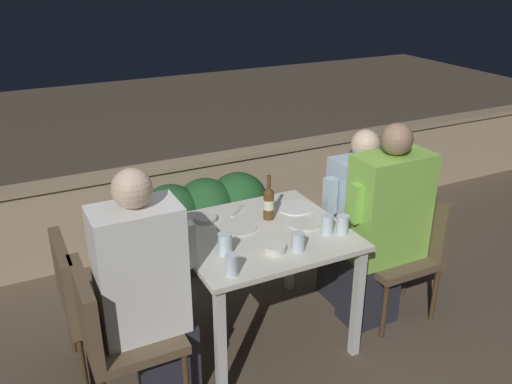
% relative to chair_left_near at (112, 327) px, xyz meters
% --- Properties ---
extents(ground_plane, '(16.00, 16.00, 0.00)m').
position_rel_chair_left_near_xyz_m(ground_plane, '(0.92, 0.18, -0.50)').
color(ground_plane, brown).
extents(parapet_wall, '(9.00, 0.18, 0.70)m').
position_rel_chair_left_near_xyz_m(parapet_wall, '(0.92, 1.58, -0.15)').
color(parapet_wall, tan).
rests_on(parapet_wall, ground_plane).
extents(dining_table, '(0.96, 0.87, 0.74)m').
position_rel_chair_left_near_xyz_m(dining_table, '(0.92, 0.18, 0.14)').
color(dining_table, silver).
rests_on(dining_table, ground_plane).
extents(planter_hedge, '(0.99, 0.47, 0.68)m').
position_rel_chair_left_near_xyz_m(planter_hedge, '(0.97, 1.18, -0.13)').
color(planter_hedge, brown).
rests_on(planter_hedge, ground_plane).
extents(chair_left_near, '(0.47, 0.47, 0.83)m').
position_rel_chair_left_near_xyz_m(chair_left_near, '(0.00, 0.00, 0.00)').
color(chair_left_near, brown).
rests_on(chair_left_near, ground_plane).
extents(person_white_polo, '(0.50, 0.26, 1.31)m').
position_rel_chair_left_near_xyz_m(person_white_polo, '(0.20, -0.00, 0.16)').
color(person_white_polo, '#282833').
rests_on(person_white_polo, ground_plane).
extents(chair_left_far, '(0.47, 0.47, 0.83)m').
position_rel_chair_left_near_xyz_m(chair_left_far, '(-0.04, 0.35, 0.00)').
color(chair_left_far, brown).
rests_on(chair_left_far, ground_plane).
extents(chair_right_near, '(0.47, 0.47, 0.83)m').
position_rel_chair_left_near_xyz_m(chair_right_near, '(1.89, 0.03, 0.00)').
color(chair_right_near, brown).
rests_on(chair_right_near, ground_plane).
extents(person_green_blouse, '(0.52, 0.26, 1.32)m').
position_rel_chair_left_near_xyz_m(person_green_blouse, '(1.70, 0.03, 0.15)').
color(person_green_blouse, '#282833').
rests_on(person_green_blouse, ground_plane).
extents(chair_right_far, '(0.47, 0.47, 0.83)m').
position_rel_chair_left_near_xyz_m(chair_right_far, '(1.91, 0.34, 0.00)').
color(chair_right_far, brown).
rests_on(chair_right_far, ground_plane).
extents(person_blue_shirt, '(0.48, 0.26, 1.19)m').
position_rel_chair_left_near_xyz_m(person_blue_shirt, '(1.71, 0.34, 0.09)').
color(person_blue_shirt, '#282833').
rests_on(person_blue_shirt, ground_plane).
extents(beer_bottle, '(0.07, 0.07, 0.28)m').
position_rel_chair_left_near_xyz_m(beer_bottle, '(1.03, 0.31, 0.34)').
color(beer_bottle, brown).
rests_on(beer_bottle, dining_table).
extents(plate_0, '(0.23, 0.23, 0.01)m').
position_rel_chair_left_near_xyz_m(plate_0, '(0.81, 0.28, 0.24)').
color(plate_0, silver).
rests_on(plate_0, dining_table).
extents(plate_1, '(0.22, 0.22, 0.01)m').
position_rel_chair_left_near_xyz_m(plate_1, '(1.25, 0.36, 0.24)').
color(plate_1, white).
rests_on(plate_1, dining_table).
extents(plate_2, '(0.18, 0.18, 0.01)m').
position_rel_chair_left_near_xyz_m(plate_2, '(1.18, 0.14, 0.24)').
color(plate_2, silver).
rests_on(plate_2, dining_table).
extents(bowl_0, '(0.12, 0.12, 0.04)m').
position_rel_chair_left_near_xyz_m(bowl_0, '(0.88, -0.06, 0.26)').
color(bowl_0, silver).
rests_on(bowl_0, dining_table).
extents(bowl_1, '(0.13, 0.13, 0.03)m').
position_rel_chair_left_near_xyz_m(bowl_1, '(0.68, 0.45, 0.26)').
color(bowl_1, beige).
rests_on(bowl_1, dining_table).
extents(glass_cup_0, '(0.07, 0.07, 0.11)m').
position_rel_chair_left_near_xyz_m(glass_cup_0, '(1.24, -0.01, 0.29)').
color(glass_cup_0, silver).
rests_on(glass_cup_0, dining_table).
extents(glass_cup_1, '(0.07, 0.07, 0.12)m').
position_rel_chair_left_near_xyz_m(glass_cup_1, '(0.63, 0.04, 0.30)').
color(glass_cup_1, silver).
rests_on(glass_cup_1, dining_table).
extents(glass_cup_2, '(0.06, 0.06, 0.11)m').
position_rel_chair_left_near_xyz_m(glass_cup_2, '(0.58, -0.17, 0.29)').
color(glass_cup_2, silver).
rests_on(glass_cup_2, dining_table).
extents(glass_cup_3, '(0.07, 0.07, 0.11)m').
position_rel_chair_left_near_xyz_m(glass_cup_3, '(1.32, -0.05, 0.29)').
color(glass_cup_3, silver).
rests_on(glass_cup_3, dining_table).
extents(glass_cup_4, '(0.07, 0.07, 0.11)m').
position_rel_chair_left_near_xyz_m(glass_cup_4, '(1.00, -0.11, 0.29)').
color(glass_cup_4, silver).
rests_on(glass_cup_4, dining_table).
extents(fork_0, '(0.14, 0.13, 0.01)m').
position_rel_chair_left_near_xyz_m(fork_0, '(0.91, 0.48, 0.24)').
color(fork_0, silver).
rests_on(fork_0, dining_table).
extents(potted_plant, '(0.42, 0.42, 0.82)m').
position_rel_chair_left_near_xyz_m(potted_plant, '(2.34, 1.00, 0.00)').
color(potted_plant, '#B2A899').
rests_on(potted_plant, ground_plane).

